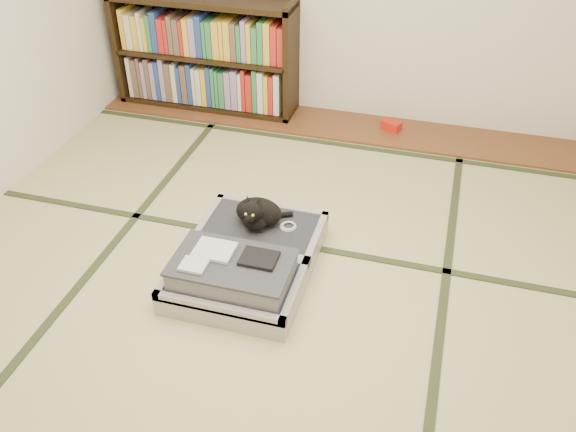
# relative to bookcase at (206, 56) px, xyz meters

# --- Properties ---
(floor) EXTENTS (4.50, 4.50, 0.00)m
(floor) POSITION_rel_bookcase_xyz_m (1.16, -2.07, -0.45)
(floor) COLOR #C6C384
(floor) RESTS_ON ground
(wood_strip) EXTENTS (4.00, 0.50, 0.02)m
(wood_strip) POSITION_rel_bookcase_xyz_m (1.16, -0.07, -0.44)
(wood_strip) COLOR brown
(wood_strip) RESTS_ON ground
(red_item) EXTENTS (0.17, 0.14, 0.07)m
(red_item) POSITION_rel_bookcase_xyz_m (1.59, -0.04, -0.40)
(red_item) COLOR red
(red_item) RESTS_ON wood_strip
(room_shell) EXTENTS (4.50, 4.50, 4.50)m
(room_shell) POSITION_rel_bookcase_xyz_m (1.16, -2.07, 1.01)
(room_shell) COLOR white
(room_shell) RESTS_ON ground
(tatami_borders) EXTENTS (4.00, 4.50, 0.01)m
(tatami_borders) POSITION_rel_bookcase_xyz_m (1.16, -1.57, -0.45)
(tatami_borders) COLOR #2D381E
(tatami_borders) RESTS_ON ground
(bookcase) EXTENTS (1.52, 0.35, 0.98)m
(bookcase) POSITION_rel_bookcase_xyz_m (0.00, 0.00, 0.00)
(bookcase) COLOR black
(bookcase) RESTS_ON wood_strip
(suitcase) EXTENTS (0.73, 0.97, 0.29)m
(suitcase) POSITION_rel_bookcase_xyz_m (1.04, -2.01, -0.35)
(suitcase) COLOR #AAA9AE
(suitcase) RESTS_ON floor
(cat) EXTENTS (0.32, 0.33, 0.26)m
(cat) POSITION_rel_bookcase_xyz_m (1.02, -1.72, -0.21)
(cat) COLOR black
(cat) RESTS_ON suitcase
(cable_coil) EXTENTS (0.10, 0.10, 0.02)m
(cable_coil) POSITION_rel_bookcase_xyz_m (1.20, -1.69, -0.30)
(cable_coil) COLOR white
(cable_coil) RESTS_ON suitcase
(hanger) EXTENTS (0.42, 0.20, 0.01)m
(hanger) POSITION_rel_bookcase_xyz_m (1.08, -1.77, -0.44)
(hanger) COLOR black
(hanger) RESTS_ON floor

